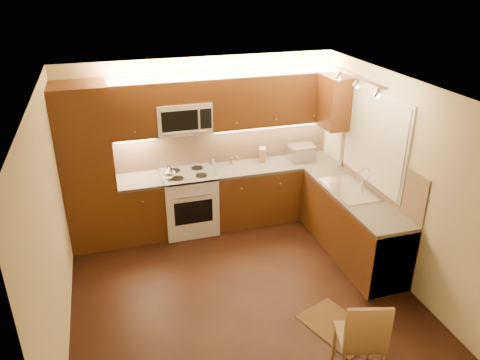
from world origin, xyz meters
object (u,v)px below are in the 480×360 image
object	(u,v)px
sink	(351,185)
kettle	(170,172)
toaster_oven	(302,153)
soap_bottle	(339,161)
knife_block	(263,155)
stove	(189,202)
dining_chair	(360,335)
microwave	(183,117)

from	to	relation	value
sink	kettle	xyz separation A→B (m)	(-2.27, 1.01, 0.04)
toaster_oven	sink	bearing A→B (deg)	-79.75
toaster_oven	soap_bottle	size ratio (longest dim) A/B	2.31
knife_block	stove	bearing A→B (deg)	-148.78
knife_block	dining_chair	xyz separation A→B (m)	(-0.19, -3.36, -0.54)
sink	dining_chair	distance (m)	2.34
microwave	kettle	bearing A→B (deg)	-136.92
knife_block	soap_bottle	size ratio (longest dim) A/B	1.28
kettle	dining_chair	world-z (taller)	kettle
stove	soap_bottle	distance (m)	2.32
kettle	soap_bottle	size ratio (longest dim) A/B	1.17
stove	microwave	xyz separation A→B (m)	(0.00, 0.14, 1.26)
kettle	toaster_oven	xyz separation A→B (m)	(2.07, 0.18, -0.00)
microwave	dining_chair	bearing A→B (deg)	-73.02
knife_block	microwave	bearing A→B (deg)	-155.16
sink	toaster_oven	distance (m)	1.20
microwave	soap_bottle	xyz separation A→B (m)	(2.24, -0.47, -0.74)
microwave	soap_bottle	world-z (taller)	microwave
soap_bottle	stove	bearing A→B (deg)	-163.94
soap_bottle	dining_chair	xyz separation A→B (m)	(-1.23, -2.85, -0.51)
knife_block	toaster_oven	bearing A→B (deg)	12.02
soap_bottle	kettle	bearing A→B (deg)	-160.39
stove	knife_block	bearing A→B (deg)	8.23
microwave	toaster_oven	world-z (taller)	microwave
stove	toaster_oven	xyz separation A→B (m)	(1.80, 0.06, 0.56)
stove	knife_block	size ratio (longest dim) A/B	4.33
toaster_oven	knife_block	world-z (taller)	toaster_oven
sink	dining_chair	xyz separation A→B (m)	(-0.99, -2.06, -0.50)
knife_block	dining_chair	bearing A→B (deg)	-70.23
toaster_oven	soap_bottle	xyz separation A→B (m)	(0.44, -0.39, -0.03)
stove	toaster_oven	size ratio (longest dim) A/B	2.39
knife_block	dining_chair	world-z (taller)	knife_block
dining_chair	kettle	bearing A→B (deg)	127.95
soap_bottle	microwave	bearing A→B (deg)	-167.29
microwave	sink	size ratio (longest dim) A/B	0.88
kettle	dining_chair	xyz separation A→B (m)	(1.28, -3.07, -0.55)
toaster_oven	dining_chair	distance (m)	3.38
microwave	dining_chair	size ratio (longest dim) A/B	0.81
toaster_oven	dining_chair	world-z (taller)	toaster_oven
stove	microwave	size ratio (longest dim) A/B	1.21
sink	toaster_oven	size ratio (longest dim) A/B	2.23
toaster_oven	knife_block	bearing A→B (deg)	169.65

